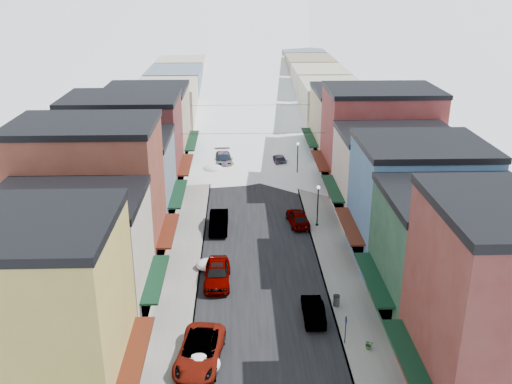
{
  "coord_description": "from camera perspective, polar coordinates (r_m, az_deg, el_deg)",
  "views": [
    {
      "loc": [
        -1.72,
        -22.69,
        23.03
      ],
      "look_at": [
        0.0,
        30.22,
        2.81
      ],
      "focal_mm": 40.0,
      "sensor_mm": 36.0,
      "label": 1
    }
  ],
  "objects": [
    {
      "name": "car_silver_sedan",
      "position": [
        45.76,
        -3.9,
        -8.13
      ],
      "size": [
        2.07,
        5.07,
        1.72
      ],
      "primitive_type": "imported",
      "rotation": [
        0.0,
        0.0,
        -0.01
      ],
      "color": "#AEB0B7",
      "rests_on": "ground"
    },
    {
      "name": "bldg_l_tan",
      "position": [
        73.85,
        -10.81,
        6.41
      ],
      "size": [
        11.3,
        11.2,
        10.0
      ],
      "color": "tan",
      "rests_on": "ground"
    },
    {
      "name": "snow_pile_mid",
      "position": [
        48.08,
        -4.73,
        -7.22
      ],
      "size": [
        2.12,
        2.5,
        0.9
      ],
      "color": "white",
      "rests_on": "ground"
    },
    {
      "name": "bldg_r_cream",
      "position": [
        57.94,
        13.67,
        1.65
      ],
      "size": [
        12.3,
        9.2,
        9.0
      ],
      "color": "beige",
      "rests_on": "ground"
    },
    {
      "name": "streetlamp_far",
      "position": [
        68.58,
        4.19,
        3.72
      ],
      "size": [
        0.35,
        0.35,
        4.25
      ],
      "color": "black",
      "rests_on": "sidewalk_right"
    },
    {
      "name": "car_green_sedan",
      "position": [
        41.67,
        5.75,
        -11.66
      ],
      "size": [
        1.48,
        4.13,
        1.35
      ],
      "primitive_type": "imported",
      "rotation": [
        0.0,
        0.0,
        3.13
      ],
      "color": "black",
      "rests_on": "ground"
    },
    {
      "name": "curb_left",
      "position": [
        85.89,
        -4.03,
        5.35
      ],
      "size": [
        0.1,
        160.0,
        0.15
      ],
      "primitive_type": "cube",
      "color": "slate",
      "rests_on": "ground"
    },
    {
      "name": "bldg_l_yellow",
      "position": [
        33.8,
        -21.86,
        -11.52
      ],
      "size": [
        11.3,
        8.7,
        11.5
      ],
      "color": "gold",
      "rests_on": "ground"
    },
    {
      "name": "trash_can",
      "position": [
        43.12,
        8.05,
        -10.7
      ],
      "size": [
        0.5,
        0.5,
        0.85
      ],
      "color": "#535658",
      "rests_on": "sidewalk_right"
    },
    {
      "name": "bldg_r_blue",
      "position": [
        49.47,
        15.82,
        -0.98
      ],
      "size": [
        11.3,
        9.2,
        10.5
      ],
      "color": "#426A96",
      "rests_on": "ground"
    },
    {
      "name": "car_lane_silver",
      "position": [
        75.26,
        -0.93,
        3.62
      ],
      "size": [
        2.03,
        4.11,
        1.35
      ],
      "primitive_type": "imported",
      "rotation": [
        0.0,
        0.0,
        0.11
      ],
      "color": "#97999E",
      "rests_on": "ground"
    },
    {
      "name": "bldg_l_grayblue",
      "position": [
        56.1,
        -13.55,
        1.02
      ],
      "size": [
        11.3,
        9.2,
        9.0
      ],
      "color": "slate",
      "rests_on": "ground"
    },
    {
      "name": "overhead_cables",
      "position": [
        72.2,
        -0.45,
        7.42
      ],
      "size": [
        16.4,
        15.04,
        0.04
      ],
      "color": "black",
      "rests_on": "ground"
    },
    {
      "name": "car_dark_hatch",
      "position": [
        54.95,
        -3.75,
        -2.99
      ],
      "size": [
        1.75,
        4.97,
        1.63
      ],
      "primitive_type": "imported",
      "rotation": [
        0.0,
        0.0,
        -0.0
      ],
      "color": "black",
      "rests_on": "ground"
    },
    {
      "name": "streetlamp_near",
      "position": [
        55.06,
        6.21,
        -0.84
      ],
      "size": [
        0.34,
        0.34,
        4.12
      ],
      "color": "black",
      "rests_on": "sidewalk_right"
    },
    {
      "name": "sidewalk_left",
      "position": [
        85.96,
        -5.07,
        5.33
      ],
      "size": [
        3.2,
        160.0,
        0.15
      ],
      "primitive_type": "cube",
      "color": "gray",
      "rests_on": "ground"
    },
    {
      "name": "planter_near",
      "position": [
        39.16,
        11.2,
        -14.76
      ],
      "size": [
        0.61,
        0.55,
        0.62
      ],
      "primitive_type": "imported",
      "rotation": [
        0.0,
        0.0,
        0.12
      ],
      "color": "#34602B",
      "rests_on": "sidewalk_right"
    },
    {
      "name": "snow_pile_near",
      "position": [
        36.94,
        -5.69,
        -16.72
      ],
      "size": [
        2.69,
        2.85,
        1.14
      ],
      "color": "white",
      "rests_on": "ground"
    },
    {
      "name": "bldg_l_brick_far",
      "position": [
        64.39,
        -13.0,
        4.57
      ],
      "size": [
        13.3,
        9.2,
        11.0
      ],
      "color": "maroon",
      "rests_on": "ground"
    },
    {
      "name": "distant_blocks",
      "position": [
        107.41,
        -0.93,
        10.7
      ],
      "size": [
        34.0,
        55.0,
        8.0
      ],
      "color": "gray",
      "rests_on": "ground"
    },
    {
      "name": "road",
      "position": [
        85.86,
        -0.65,
        5.35
      ],
      "size": [
        10.0,
        160.0,
        0.01
      ],
      "primitive_type": "cube",
      "color": "black",
      "rests_on": "ground"
    },
    {
      "name": "bldg_l_brick_near",
      "position": [
        47.86,
        -16.22,
        -0.48
      ],
      "size": [
        12.3,
        8.2,
        12.5
      ],
      "color": "brown",
      "rests_on": "ground"
    },
    {
      "name": "bldg_r_green",
      "position": [
        41.95,
        19.29,
        -6.19
      ],
      "size": [
        11.3,
        9.2,
        9.5
      ],
      "color": "#20442F",
      "rests_on": "ground"
    },
    {
      "name": "snow_pile_far",
      "position": [
        70.69,
        -4.33,
        2.29
      ],
      "size": [
        2.65,
        2.83,
        1.12
      ],
      "color": "white",
      "rests_on": "ground"
    },
    {
      "name": "curb_right",
      "position": [
        86.09,
        2.73,
        5.42
      ],
      "size": [
        0.1,
        160.0,
        0.15
      ],
      "primitive_type": "cube",
      "color": "slate",
      "rests_on": "ground"
    },
    {
      "name": "bldg_r_tan",
      "position": [
        75.47,
        9.65,
        6.6
      ],
      "size": [
        11.3,
        11.2,
        9.5
      ],
      "color": "tan",
      "rests_on": "ground"
    },
    {
      "name": "sidewalk_right",
      "position": [
        86.22,
        3.76,
        5.42
      ],
      "size": [
        3.2,
        160.0,
        0.15
      ],
      "primitive_type": "cube",
      "color": "gray",
      "rests_on": "ground"
    },
    {
      "name": "parking_sign",
      "position": [
        38.89,
        8.95,
        -13.25
      ],
      "size": [
        0.08,
        0.28,
        2.07
      ],
      "color": "black",
      "rests_on": "sidewalk_right"
    },
    {
      "name": "car_lane_white",
      "position": [
        97.53,
        -0.45,
        7.7
      ],
      "size": [
        2.66,
        5.5,
        1.51
      ],
      "primitive_type": "imported",
      "rotation": [
        0.0,
        0.0,
        3.11
      ],
      "color": "#BBBBBD",
      "rests_on": "ground"
    },
    {
      "name": "car_black_sedan",
      "position": [
        73.76,
        2.29,
        3.24
      ],
      "size": [
        2.31,
        4.8,
        1.35
      ],
      "primitive_type": "imported",
      "rotation": [
        0.0,
        0.0,
        3.24
      ],
      "color": "black",
      "rests_on": "ground"
    },
    {
      "name": "car_white_suv",
      "position": [
        37.48,
        -5.65,
        -15.6
      ],
      "size": [
        3.34,
        6.05,
        1.6
      ],
      "primitive_type": "imported",
      "rotation": [
        0.0,
        0.0,
        -0.12
      ],
      "color": "silver",
      "rests_on": "ground"
    },
    {
      "name": "car_gray_suv",
      "position": [
        56.09,
        4.22,
        -2.55
      ],
      "size": [
        2.26,
        4.63,
        1.52
      ],
      "primitive_type": "imported",
      "rotation": [
        0.0,
        0.0,
        3.25
      ],
      "color": "gray",
      "rests_on": "ground"
    },
    {
      "name": "bldg_l_cream",
      "position": [
        41.28,
        -17.9,
        -6.47
      ],
      "size": [
        11.3,
        8.2,
        9.5
      ],
      "color": "beige",
      "rests_on": "ground"
    },
    {
      "name": "car_silver_wagon",
      "position": [
        73.29,
        -3.27,
        3.25
      ],
      "size": [
        2.86,
        6.02,
        1.7
      ],
      "primitive_type": "imported",
      "rotation": [
        0.0,
        0.0,
        0.09
      ],
      "color": "#929399",
      "rests_on": "ground"
    },
    {
      "name": "bldg_r_brick_far",
      "position": [
        66.01,
        12.21,
        5.26
      ],
      "size": [
        13.3,
        9.2,
        11.5
      ],
      "color": "maroon",
      "rests_on": "ground"
    }
  ]
}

